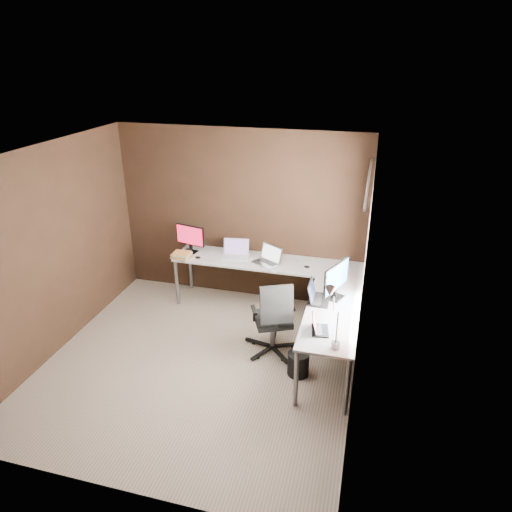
{
  "coord_description": "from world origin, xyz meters",
  "views": [
    {
      "loc": [
        1.79,
        -4.14,
        3.45
      ],
      "look_at": [
        0.46,
        0.95,
        1.05
      ],
      "focal_mm": 32.0,
      "sensor_mm": 36.0,
      "label": 1
    }
  ],
  "objects_px": {
    "laptop_black_small": "(318,328)",
    "office_chair": "(273,331)",
    "laptop_black_big": "(316,296)",
    "monitor_left": "(190,237)",
    "wastebasket": "(298,364)",
    "book_stack": "(182,255)",
    "desk_lamp": "(332,309)",
    "laptop_white": "(236,253)",
    "monitor_right": "(336,279)",
    "drawer_pedestal": "(331,309)",
    "laptop_silver": "(268,259)"
  },
  "relations": [
    {
      "from": "monitor_left",
      "to": "office_chair",
      "type": "distance_m",
      "value": 1.96
    },
    {
      "from": "drawer_pedestal",
      "to": "book_stack",
      "type": "relative_size",
      "value": 2.01
    },
    {
      "from": "drawer_pedestal",
      "to": "monitor_right",
      "type": "height_order",
      "value": "monitor_right"
    },
    {
      "from": "monitor_left",
      "to": "laptop_black_big",
      "type": "relative_size",
      "value": 1.31
    },
    {
      "from": "laptop_silver",
      "to": "desk_lamp",
      "type": "bearing_deg",
      "value": -28.49
    },
    {
      "from": "laptop_silver",
      "to": "book_stack",
      "type": "relative_size",
      "value": 1.49
    },
    {
      "from": "monitor_left",
      "to": "laptop_white",
      "type": "distance_m",
      "value": 0.71
    },
    {
      "from": "laptop_silver",
      "to": "office_chair",
      "type": "xyz_separation_m",
      "value": [
        0.3,
        -0.99,
        -0.49
      ]
    },
    {
      "from": "office_chair",
      "to": "wastebasket",
      "type": "distance_m",
      "value": 0.54
    },
    {
      "from": "laptop_white",
      "to": "monitor_left",
      "type": "bearing_deg",
      "value": 172.12
    },
    {
      "from": "monitor_right",
      "to": "laptop_white",
      "type": "height_order",
      "value": "monitor_right"
    },
    {
      "from": "monitor_left",
      "to": "wastebasket",
      "type": "xyz_separation_m",
      "value": [
        1.87,
        -1.44,
        -0.82
      ]
    },
    {
      "from": "laptop_black_big",
      "to": "drawer_pedestal",
      "type": "bearing_deg",
      "value": -14.32
    },
    {
      "from": "laptop_white",
      "to": "drawer_pedestal",
      "type": "bearing_deg",
      "value": -23.1
    },
    {
      "from": "laptop_black_big",
      "to": "laptop_black_small",
      "type": "xyz_separation_m",
      "value": [
        0.11,
        -0.65,
        -0.01
      ]
    },
    {
      "from": "monitor_right",
      "to": "laptop_white",
      "type": "relative_size",
      "value": 1.31
    },
    {
      "from": "wastebasket",
      "to": "book_stack",
      "type": "bearing_deg",
      "value": 147.95
    },
    {
      "from": "laptop_white",
      "to": "laptop_black_big",
      "type": "xyz_separation_m",
      "value": [
        1.29,
        -0.96,
        -0.0
      ]
    },
    {
      "from": "drawer_pedestal",
      "to": "wastebasket",
      "type": "distance_m",
      "value": 1.09
    },
    {
      "from": "laptop_silver",
      "to": "desk_lamp",
      "type": "relative_size",
      "value": 0.69
    },
    {
      "from": "monitor_right",
      "to": "drawer_pedestal",
      "type": "bearing_deg",
      "value": 30.93
    },
    {
      "from": "drawer_pedestal",
      "to": "laptop_black_big",
      "type": "bearing_deg",
      "value": -104.23
    },
    {
      "from": "desk_lamp",
      "to": "office_chair",
      "type": "distance_m",
      "value": 1.32
    },
    {
      "from": "wastebasket",
      "to": "laptop_white",
      "type": "bearing_deg",
      "value": 129.36
    },
    {
      "from": "laptop_black_small",
      "to": "office_chair",
      "type": "xyz_separation_m",
      "value": [
        -0.59,
        0.52,
        -0.48
      ]
    },
    {
      "from": "drawer_pedestal",
      "to": "monitor_left",
      "type": "relative_size",
      "value": 1.31
    },
    {
      "from": "laptop_black_big",
      "to": "monitor_left",
      "type": "bearing_deg",
      "value": 64.04
    },
    {
      "from": "office_chair",
      "to": "laptop_black_small",
      "type": "bearing_deg",
      "value": -65.94
    },
    {
      "from": "book_stack",
      "to": "desk_lamp",
      "type": "relative_size",
      "value": 0.47
    },
    {
      "from": "monitor_left",
      "to": "wastebasket",
      "type": "distance_m",
      "value": 2.5
    },
    {
      "from": "monitor_left",
      "to": "office_chair",
      "type": "xyz_separation_m",
      "value": [
        1.49,
        -1.08,
        -0.67
      ]
    },
    {
      "from": "laptop_white",
      "to": "laptop_silver",
      "type": "distance_m",
      "value": 0.51
    },
    {
      "from": "monitor_right",
      "to": "desk_lamp",
      "type": "height_order",
      "value": "desk_lamp"
    },
    {
      "from": "drawer_pedestal",
      "to": "laptop_white",
      "type": "xyz_separation_m",
      "value": [
        -1.43,
        0.39,
        0.48
      ]
    },
    {
      "from": "book_stack",
      "to": "office_chair",
      "type": "xyz_separation_m",
      "value": [
        1.53,
        -0.84,
        -0.48
      ]
    },
    {
      "from": "drawer_pedestal",
      "to": "monitor_right",
      "type": "bearing_deg",
      "value": -81.57
    },
    {
      "from": "laptop_black_small",
      "to": "laptop_black_big",
      "type": "bearing_deg",
      "value": -0.11
    },
    {
      "from": "desk_lamp",
      "to": "laptop_silver",
      "type": "bearing_deg",
      "value": 119.02
    },
    {
      "from": "laptop_silver",
      "to": "wastebasket",
      "type": "relative_size",
      "value": 1.56
    },
    {
      "from": "monitor_left",
      "to": "office_chair",
      "type": "bearing_deg",
      "value": -23.38
    },
    {
      "from": "drawer_pedestal",
      "to": "wastebasket",
      "type": "bearing_deg",
      "value": -103.39
    },
    {
      "from": "laptop_black_big",
      "to": "book_stack",
      "type": "distance_m",
      "value": 2.14
    },
    {
      "from": "laptop_white",
      "to": "laptop_silver",
      "type": "xyz_separation_m",
      "value": [
        0.5,
        -0.09,
        -0.0
      ]
    },
    {
      "from": "drawer_pedestal",
      "to": "laptop_black_small",
      "type": "height_order",
      "value": "laptop_black_small"
    },
    {
      "from": "laptop_black_big",
      "to": "wastebasket",
      "type": "xyz_separation_m",
      "value": [
        -0.11,
        -0.48,
        -0.64
      ]
    },
    {
      "from": "monitor_right",
      "to": "desk_lamp",
      "type": "distance_m",
      "value": 0.95
    },
    {
      "from": "desk_lamp",
      "to": "wastebasket",
      "type": "bearing_deg",
      "value": 133.35
    },
    {
      "from": "monitor_right",
      "to": "wastebasket",
      "type": "relative_size",
      "value": 1.82
    },
    {
      "from": "laptop_white",
      "to": "wastebasket",
      "type": "height_order",
      "value": "laptop_white"
    },
    {
      "from": "wastebasket",
      "to": "laptop_black_big",
      "type": "bearing_deg",
      "value": 77.6
    }
  ]
}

